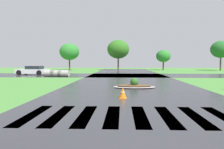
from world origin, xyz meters
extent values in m
cube|color=#2B2B30|center=(0.00, 10.00, 0.00)|extent=(9.54, 80.00, 0.01)
cube|color=#2B2B30|center=(0.00, 25.83, 0.00)|extent=(90.00, 8.59, 0.01)
cube|color=white|center=(-3.60, 3.80, 0.00)|extent=(0.45, 3.14, 0.01)
cube|color=white|center=(-2.70, 3.80, 0.00)|extent=(0.45, 3.14, 0.01)
cube|color=white|center=(-1.80, 3.80, 0.00)|extent=(0.45, 3.14, 0.01)
cube|color=white|center=(-0.90, 3.80, 0.00)|extent=(0.45, 3.14, 0.01)
cube|color=white|center=(0.00, 3.80, 0.00)|extent=(0.45, 3.14, 0.01)
cube|color=white|center=(0.90, 3.80, 0.00)|extent=(0.45, 3.14, 0.01)
cube|color=white|center=(1.80, 3.80, 0.00)|extent=(0.45, 3.14, 0.01)
cube|color=white|center=(2.70, 3.80, 0.00)|extent=(0.45, 3.14, 0.01)
ellipsoid|color=#9E9B93|center=(0.24, 11.98, 0.06)|extent=(2.86, 1.63, 0.12)
ellipsoid|color=brown|center=(0.24, 11.98, 0.15)|extent=(2.35, 1.34, 0.10)
sphere|color=#2D6023|center=(0.24, 11.98, 0.40)|extent=(0.56, 0.56, 0.56)
cube|color=silver|center=(-12.60, 26.57, 0.47)|extent=(4.24, 2.17, 0.59)
cube|color=#1E232B|center=(-12.26, 26.54, 0.97)|extent=(2.08, 1.76, 0.42)
cylinder|color=black|center=(-14.07, 25.76, 0.32)|extent=(0.66, 0.28, 0.64)
cylinder|color=black|center=(-13.90, 27.63, 0.32)|extent=(0.66, 0.28, 0.64)
cylinder|color=black|center=(-11.30, 25.50, 0.32)|extent=(0.66, 0.28, 0.64)
cylinder|color=black|center=(-11.13, 27.38, 0.32)|extent=(0.66, 0.28, 0.64)
cylinder|color=#9E9B93|center=(-9.15, 23.07, 0.38)|extent=(1.38, 0.94, 0.77)
cylinder|color=#9E9B93|center=(-8.27, 22.95, 0.38)|extent=(1.38, 0.94, 0.77)
cylinder|color=#9E9B93|center=(-7.39, 22.82, 0.38)|extent=(1.38, 0.94, 0.77)
cone|color=orange|center=(-0.55, 7.36, 0.28)|extent=(0.36, 0.36, 0.56)
torus|color=white|center=(-0.55, 7.36, 0.31)|extent=(0.23, 0.23, 0.04)
cube|color=orange|center=(-0.55, 7.36, 0.01)|extent=(0.36, 0.36, 0.03)
cylinder|color=#4C3823|center=(-11.10, 41.95, 1.16)|extent=(0.28, 0.28, 2.33)
ellipsoid|color=#2D792D|center=(-11.10, 41.95, 3.69)|extent=(3.89, 3.89, 3.31)
cylinder|color=#4C3823|center=(-1.38, 42.75, 1.33)|extent=(0.28, 0.28, 2.67)
ellipsoid|color=#2F6A1F|center=(-1.38, 42.75, 4.21)|extent=(4.40, 4.40, 3.74)
cylinder|color=#4C3823|center=(7.78, 43.72, 0.92)|extent=(0.28, 0.28, 1.84)
ellipsoid|color=#2B772C|center=(7.78, 43.72, 2.87)|extent=(2.94, 2.94, 2.50)
cylinder|color=#4C3823|center=(18.37, 41.67, 1.37)|extent=(0.28, 0.28, 2.74)
ellipsoid|color=#246026|center=(18.37, 41.67, 4.09)|extent=(3.85, 3.85, 3.27)
camera|label=1|loc=(-0.59, -3.76, 1.81)|focal=37.06mm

